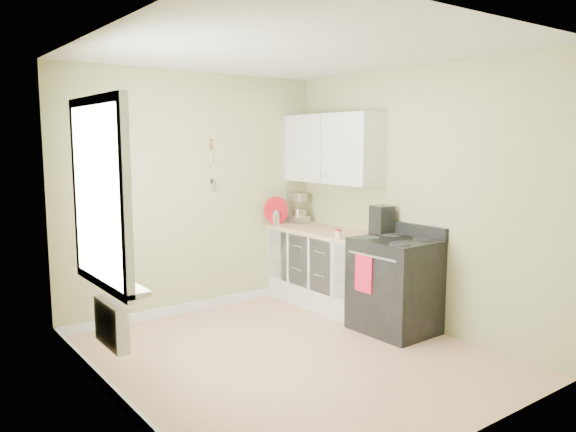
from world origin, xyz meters
TOP-DOWN VIEW (x-y plane):
  - floor at (0.00, 0.00)m, footprint 3.20×3.60m
  - ceiling at (0.00, 0.00)m, footprint 3.20×3.60m
  - wall_back at (0.00, 1.81)m, footprint 3.20×0.02m
  - wall_left at (-1.61, 0.00)m, footprint 0.02×3.60m
  - wall_right at (1.61, 0.00)m, footprint 0.02×3.60m
  - base_cabinets at (1.30, 1.00)m, footprint 0.60×1.60m
  - countertop at (1.29, 1.00)m, footprint 0.64×1.60m
  - upper_cabinets at (1.43, 1.10)m, footprint 0.35×1.40m
  - window at (-1.58, 0.30)m, footprint 0.06×1.14m
  - window_sill at (-1.51, 0.30)m, footprint 0.18×1.14m
  - radiator at (-1.54, 0.25)m, footprint 0.12×0.50m
  - wall_utensils at (0.20, 1.78)m, footprint 0.02×0.14m
  - stove at (1.28, -0.07)m, footprint 0.70×0.80m
  - stand_mixer at (1.37, 1.74)m, footprint 0.26×0.37m
  - kettle at (1.05, 1.72)m, footprint 0.18×0.11m
  - coffee_maker at (1.45, 0.30)m, footprint 0.22×0.24m
  - red_tray at (1.06, 1.72)m, footprint 0.35×0.07m
  - jar at (1.06, 0.57)m, footprint 0.07×0.07m
  - plant_a at (-1.50, 0.04)m, footprint 0.19×0.19m
  - plant_b at (-1.50, 0.17)m, footprint 0.19×0.21m
  - plant_c at (-1.50, 0.48)m, footprint 0.21×0.21m

SIDE VIEW (x-z plane):
  - floor at x=0.00m, z-range -0.02..0.00m
  - base_cabinets at x=1.30m, z-range 0.00..0.87m
  - stove at x=1.28m, z-range -0.06..1.03m
  - radiator at x=-1.54m, z-range 0.38..0.73m
  - window_sill at x=-1.51m, z-range 0.86..0.90m
  - countertop at x=1.29m, z-range 0.87..0.91m
  - jar at x=1.06m, z-range 0.91..0.99m
  - kettle at x=1.05m, z-range 0.91..1.10m
  - plant_c at x=-1.50m, z-range 0.90..1.17m
  - plant_a at x=-1.50m, z-range 0.90..1.21m
  - plant_b at x=-1.50m, z-range 0.90..1.22m
  - coffee_maker at x=1.45m, z-range 0.90..1.24m
  - red_tray at x=1.06m, z-range 0.91..1.26m
  - stand_mixer at x=1.37m, z-range 0.88..1.30m
  - wall_back at x=0.00m, z-range 0.00..2.70m
  - wall_left at x=-1.61m, z-range 0.00..2.70m
  - wall_right at x=1.61m, z-range 0.00..2.70m
  - window at x=-1.58m, z-range 0.83..2.27m
  - wall_utensils at x=0.20m, z-range 1.27..1.85m
  - upper_cabinets at x=1.43m, z-range 1.45..2.25m
  - ceiling at x=0.00m, z-range 2.70..2.72m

